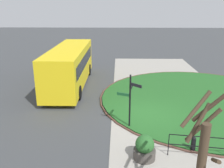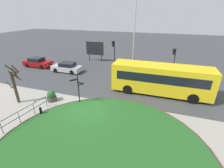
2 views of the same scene
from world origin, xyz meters
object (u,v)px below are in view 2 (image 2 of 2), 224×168
at_px(bus_yellow, 160,79).
at_px(billboard_left, 95,49).
at_px(planter_near_signpost, 51,96).
at_px(street_tree_bare, 15,84).
at_px(traffic_light_near, 174,55).
at_px(bollard_foreground, 41,111).
at_px(signpost_directional, 78,87).
at_px(car_far_lane, 67,67).
at_px(car_near_lane, 38,62).
at_px(lamppost_tall, 134,34).
at_px(traffic_light_far, 114,49).

distance_m(bus_yellow, billboard_left, 14.49).
height_order(planter_near_signpost, street_tree_bare, street_tree_bare).
height_order(bus_yellow, street_tree_bare, street_tree_bare).
bearing_deg(traffic_light_near, bollard_foreground, 56.77).
relative_size(traffic_light_near, planter_near_signpost, 3.17).
xyz_separation_m(signpost_directional, car_far_lane, (-6.00, 7.12, -1.02)).
xyz_separation_m(signpost_directional, billboard_left, (-4.36, 13.42, 0.51)).
bearing_deg(car_far_lane, car_near_lane, -6.05).
xyz_separation_m(traffic_light_near, lamppost_tall, (-5.53, -0.17, 2.57)).
bearing_deg(planter_near_signpost, bollard_foreground, -74.75).
distance_m(signpost_directional, bollard_foreground, 3.70).
bearing_deg(bus_yellow, planter_near_signpost, -153.60).
height_order(signpost_directional, car_far_lane, signpost_directional).
xyz_separation_m(bus_yellow, car_far_lane, (-12.98, 2.70, -1.00)).
bearing_deg(traffic_light_near, signpost_directional, 57.27).
bearing_deg(traffic_light_near, traffic_light_far, 4.78).
bearing_deg(bus_yellow, billboard_left, 141.14).
distance_m(car_near_lane, billboard_left, 9.42).
height_order(lamppost_tall, street_tree_bare, lamppost_tall).
bearing_deg(billboard_left, car_near_lane, -145.05).
xyz_separation_m(bus_yellow, car_near_lane, (-18.68, 3.29, -0.98)).
distance_m(bus_yellow, car_far_lane, 13.30).
xyz_separation_m(traffic_light_far, lamppost_tall, (2.98, 0.02, 2.17)).
xyz_separation_m(lamppost_tall, street_tree_bare, (-8.20, -12.90, -3.16)).
height_order(bollard_foreground, lamppost_tall, lamppost_tall).
relative_size(car_far_lane, traffic_light_far, 1.07).
height_order(bus_yellow, car_near_lane, bus_yellow).
bearing_deg(billboard_left, planter_near_signpost, -86.42).
distance_m(traffic_light_far, lamppost_tall, 3.68).
height_order(car_near_lane, lamppost_tall, lamppost_tall).
xyz_separation_m(car_near_lane, billboard_left, (7.34, 5.71, 1.50)).
height_order(traffic_light_far, street_tree_bare, traffic_light_far).
relative_size(signpost_directional, car_far_lane, 0.68).
distance_m(bollard_foreground, lamppost_tall, 15.39).
relative_size(signpost_directional, traffic_light_near, 0.84).
distance_m(traffic_light_far, billboard_left, 4.79).
bearing_deg(bollard_foreground, car_near_lane, 132.44).
relative_size(bus_yellow, traffic_light_near, 2.84).
bearing_deg(traffic_light_far, street_tree_bare, 58.85).
bearing_deg(traffic_light_far, planter_near_signpost, 68.71).
relative_size(traffic_light_near, lamppost_tall, 0.36).
relative_size(billboard_left, street_tree_bare, 0.85).
xyz_separation_m(bus_yellow, lamppost_tall, (-4.26, 6.67, 3.46)).
xyz_separation_m(car_far_lane, traffic_light_far, (5.74, 3.95, 2.29)).
distance_m(signpost_directional, billboard_left, 14.12).
relative_size(bollard_foreground, car_far_lane, 0.17).
xyz_separation_m(traffic_light_far, planter_near_signpost, (-2.51, -11.58, -2.45)).
relative_size(car_near_lane, car_far_lane, 1.03).
relative_size(traffic_light_far, billboard_left, 1.20).
height_order(car_far_lane, billboard_left, billboard_left).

